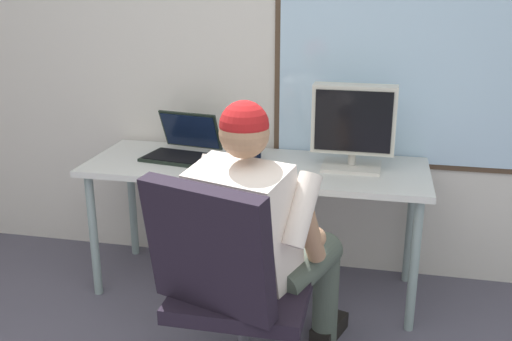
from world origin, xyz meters
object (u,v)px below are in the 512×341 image
object	(u,v)px
crt_monitor	(354,123)
desk_speaker	(253,144)
desk	(255,176)
office_chair	(228,279)
person_seated	(263,233)
laptop	(183,145)
wine_glass	(233,154)

from	to	relation	value
crt_monitor	desk_speaker	size ratio (longest dim) A/B	2.55
desk	office_chair	xyz separation A→B (m)	(0.10, -0.96, -0.09)
office_chair	person_seated	world-z (taller)	person_seated
desk	person_seated	xyz separation A→B (m)	(0.18, -0.69, -0.01)
office_chair	desk_speaker	world-z (taller)	office_chair
laptop	wine_glass	size ratio (longest dim) A/B	3.03
office_chair	wine_glass	world-z (taller)	office_chair
desk_speaker	laptop	bearing A→B (deg)	-177.52
crt_monitor	wine_glass	world-z (taller)	crt_monitor
office_chair	person_seated	bearing A→B (deg)	73.24
desk	person_seated	distance (m)	0.72
office_chair	laptop	xyz separation A→B (m)	(-0.52, 1.03, 0.21)
desk	office_chair	distance (m)	0.97
wine_glass	person_seated	bearing A→B (deg)	-64.28
desk	office_chair	bearing A→B (deg)	-84.01
laptop	person_seated	bearing A→B (deg)	-51.96
desk	person_seated	size ratio (longest dim) A/B	1.45
person_seated	desk_speaker	distance (m)	0.83
wine_glass	desk_speaker	distance (m)	0.25
crt_monitor	desk_speaker	bearing A→B (deg)	174.31
desk	wine_glass	size ratio (longest dim) A/B	13.63
office_chair	crt_monitor	distance (m)	1.14
wine_glass	desk	bearing A→B (deg)	60.26
office_chair	desk_speaker	xyz separation A→B (m)	(-0.13, 1.05, 0.24)
person_seated	desk_speaker	size ratio (longest dim) A/B	7.26
office_chair	desk_speaker	distance (m)	1.09
laptop	wine_glass	world-z (taller)	laptop
office_chair	laptop	bearing A→B (deg)	116.82
laptop	wine_glass	distance (m)	0.41
person_seated	crt_monitor	bearing A→B (deg)	66.64
desk	desk_speaker	size ratio (longest dim) A/B	10.54
desk	laptop	world-z (taller)	laptop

